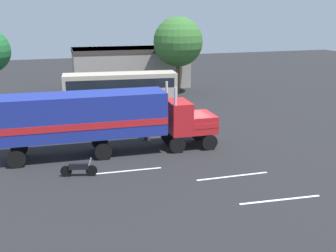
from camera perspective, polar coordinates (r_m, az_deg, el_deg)
ground_plane at (r=28.72m, az=3.04°, el=-2.64°), size 120.00×120.00×0.00m
lane_stripe_near at (r=24.11m, az=-6.14°, el=-6.42°), size 4.40×0.45×0.01m
lane_stripe_mid at (r=23.55m, az=9.20°, el=-7.09°), size 4.40×0.35×0.01m
lane_stripe_far at (r=21.29m, az=15.73°, el=-10.10°), size 4.40×0.58×0.01m
semi_truck at (r=26.43m, az=-9.44°, el=1.23°), size 14.28×3.29×4.50m
person_bystander at (r=29.50m, az=-3.22°, el=-0.32°), size 0.41×0.48×1.63m
parked_bus at (r=39.83m, az=-6.80°, el=5.59°), size 11.22×3.76×3.40m
motorcycle at (r=23.66m, az=-12.59°, el=-5.93°), size 2.07×0.61×1.12m
tree_left at (r=46.33m, az=1.46°, el=11.92°), size 5.62×5.62×8.73m
building_backdrop at (r=51.25m, az=-5.38°, el=8.57°), size 14.53×6.81×4.86m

